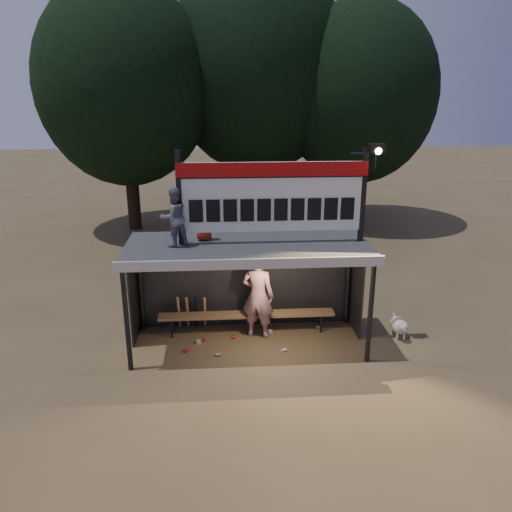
% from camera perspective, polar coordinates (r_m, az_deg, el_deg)
% --- Properties ---
extents(ground, '(80.00, 80.00, 0.00)m').
position_cam_1_polar(ground, '(11.15, -0.89, -9.99)').
color(ground, brown).
rests_on(ground, ground).
extents(player, '(0.84, 0.69, 1.98)m').
position_cam_1_polar(player, '(11.06, 0.22, -4.56)').
color(player, silver).
rests_on(player, ground).
extents(child_a, '(0.73, 0.68, 1.19)m').
position_cam_1_polar(child_a, '(10.03, -9.39, 4.39)').
color(child_a, slate).
rests_on(child_a, dugout_shelter).
extents(child_b, '(0.44, 0.31, 0.84)m').
position_cam_1_polar(child_b, '(10.40, -5.98, 4.05)').
color(child_b, '#9F2818').
rests_on(child_b, dugout_shelter).
extents(dugout_shelter, '(5.10, 2.08, 2.32)m').
position_cam_1_polar(dugout_shelter, '(10.63, -1.02, -0.56)').
color(dugout_shelter, '#38383A').
rests_on(dugout_shelter, ground).
extents(scoreboard_assembly, '(4.10, 0.27, 1.99)m').
position_cam_1_polar(scoreboard_assembly, '(10.04, 2.22, 7.04)').
color(scoreboard_assembly, black).
rests_on(scoreboard_assembly, dugout_shelter).
extents(bench, '(4.00, 0.35, 0.48)m').
position_cam_1_polar(bench, '(11.44, -1.06, -6.77)').
color(bench, '#936C45').
rests_on(bench, ground).
extents(tree_left, '(6.46, 6.46, 9.27)m').
position_cam_1_polar(tree_left, '(20.10, -14.80, 18.41)').
color(tree_left, black).
rests_on(tree_left, ground).
extents(tree_mid, '(7.22, 7.22, 10.36)m').
position_cam_1_polar(tree_mid, '(21.37, 0.02, 20.69)').
color(tree_mid, '#2F1F15').
rests_on(tree_mid, ground).
extents(tree_right, '(6.08, 6.08, 8.72)m').
position_cam_1_polar(tree_right, '(21.04, 11.71, 17.71)').
color(tree_right, black).
rests_on(tree_right, ground).
extents(dog, '(0.36, 0.81, 0.49)m').
position_cam_1_polar(dog, '(11.76, 16.05, -7.64)').
color(dog, beige).
rests_on(dog, ground).
extents(bats, '(0.67, 0.35, 0.84)m').
position_cam_1_polar(bats, '(11.70, -7.35, -6.36)').
color(bats, '#9A7048').
rests_on(bats, ground).
extents(litter, '(3.13, 1.21, 0.08)m').
position_cam_1_polar(litter, '(11.18, -1.93, -9.69)').
color(litter, '#A2281B').
rests_on(litter, ground).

